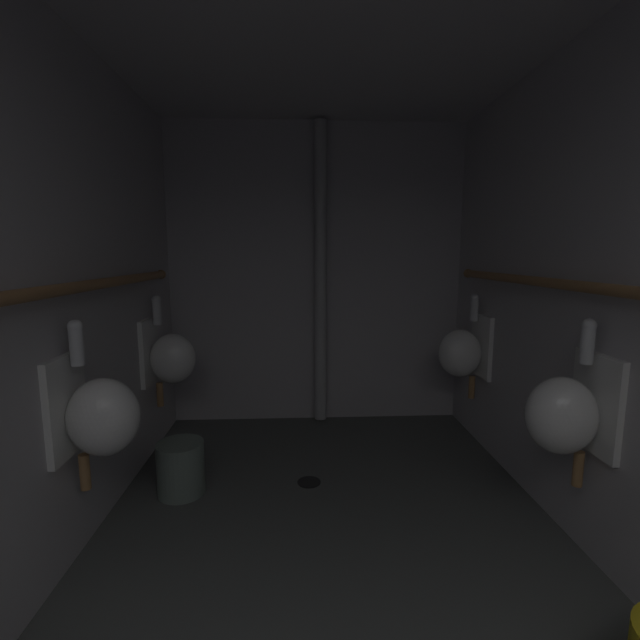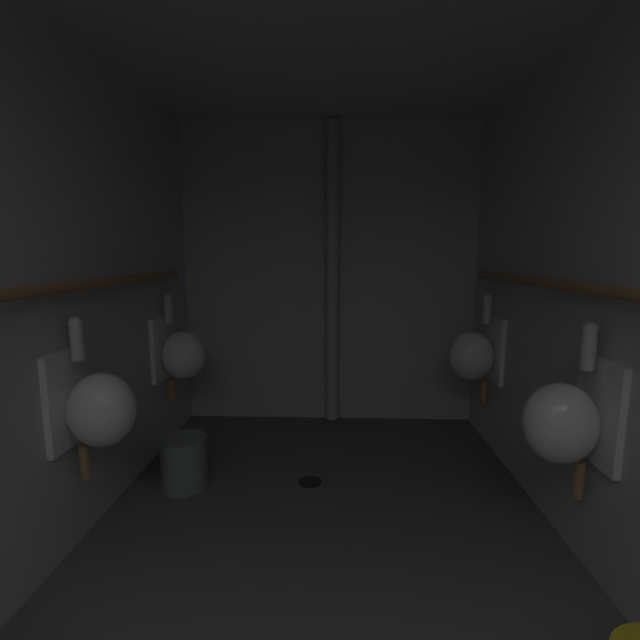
# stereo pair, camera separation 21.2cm
# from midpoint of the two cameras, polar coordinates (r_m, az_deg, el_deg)

# --- Properties ---
(floor) EXTENTS (2.44, 3.53, 0.08)m
(floor) POSITION_cam_midpoint_polar(r_m,az_deg,el_deg) (2.30, -1.36, -28.85)
(floor) COLOR #4C4F4C
(floor) RESTS_ON ground
(wall_left) EXTENTS (0.06, 3.53, 2.36)m
(wall_left) POSITION_cam_midpoint_polar(r_m,az_deg,el_deg) (2.16, -34.83, 2.31)
(wall_left) COLOR #B8B4B7
(wall_left) RESTS_ON ground
(wall_right) EXTENTS (0.06, 3.53, 2.36)m
(wall_right) POSITION_cam_midpoint_polar(r_m,az_deg,el_deg) (2.21, 31.01, 2.73)
(wall_right) COLOR #B8B4B7
(wall_right) RESTS_ON ground
(wall_back) EXTENTS (2.44, 0.06, 2.36)m
(wall_back) POSITION_cam_midpoint_polar(r_m,az_deg,el_deg) (3.57, -2.20, 5.71)
(wall_back) COLOR #B8B4B7
(wall_back) RESTS_ON ground
(urinal_left_mid) EXTENTS (0.32, 0.30, 0.76)m
(urinal_left_mid) POSITION_cam_midpoint_polar(r_m,az_deg,el_deg) (2.21, -29.24, -10.63)
(urinal_left_mid) COLOR white
(urinal_left_far) EXTENTS (0.32, 0.30, 0.76)m
(urinal_left_far) POSITION_cam_midpoint_polar(r_m,az_deg,el_deg) (3.16, -20.68, -4.48)
(urinal_left_far) COLOR white
(urinal_right_mid) EXTENTS (0.32, 0.30, 0.76)m
(urinal_right_mid) POSITION_cam_midpoint_polar(r_m,az_deg,el_deg) (2.18, 26.76, -10.68)
(urinal_right_mid) COLOR white
(urinal_right_far) EXTENTS (0.32, 0.30, 0.76)m
(urinal_right_far) POSITION_cam_midpoint_polar(r_m,az_deg,el_deg) (3.25, 16.19, -3.95)
(urinal_right_far) COLOR white
(supply_pipe_left) EXTENTS (0.06, 2.71, 0.06)m
(supply_pipe_left) POSITION_cam_midpoint_polar(r_m,az_deg,el_deg) (2.10, -33.05, 3.26)
(supply_pipe_left) COLOR #9E7042
(supply_pipe_right) EXTENTS (0.06, 2.77, 0.06)m
(supply_pipe_right) POSITION_cam_midpoint_polar(r_m,az_deg,el_deg) (2.17, 28.95, 3.71)
(supply_pipe_right) COLOR #9E7042
(standpipe_back_wall) EXTENTS (0.10, 0.10, 2.31)m
(standpipe_back_wall) POSITION_cam_midpoint_polar(r_m,az_deg,el_deg) (3.46, -1.70, 5.62)
(standpipe_back_wall) COLOR #B2B2B2
(standpipe_back_wall) RESTS_ON ground
(floor_drain) EXTENTS (0.14, 0.14, 0.01)m
(floor_drain) POSITION_cam_midpoint_polar(r_m,az_deg,el_deg) (2.82, -3.72, -20.16)
(floor_drain) COLOR black
(floor_drain) RESTS_ON ground
(waste_bin) EXTENTS (0.26, 0.26, 0.30)m
(waste_bin) POSITION_cam_midpoint_polar(r_m,az_deg,el_deg) (2.80, -19.72, -17.57)
(waste_bin) COLOR slate
(waste_bin) RESTS_ON ground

